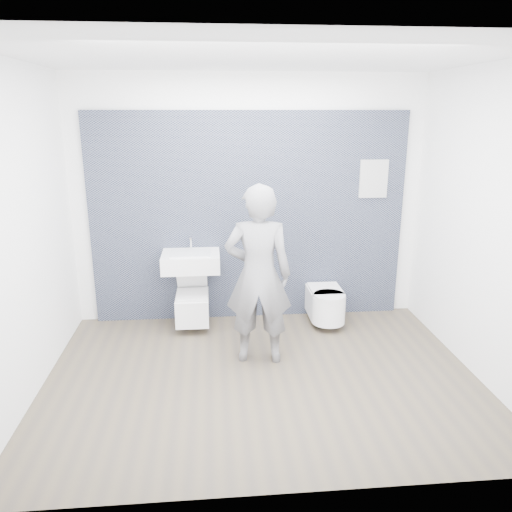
{
  "coord_description": "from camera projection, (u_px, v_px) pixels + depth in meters",
  "views": [
    {
      "loc": [
        -0.43,
        -4.15,
        2.39
      ],
      "look_at": [
        0.0,
        0.6,
        1.0
      ],
      "focal_mm": 35.0,
      "sensor_mm": 36.0,
      "label": 1
    }
  ],
  "objects": [
    {
      "name": "ground",
      "position": [
        262.0,
        376.0,
        4.67
      ],
      "size": [
        4.0,
        4.0,
        0.0
      ],
      "primitive_type": "plane",
      "color": "brown",
      "rests_on": "ground"
    },
    {
      "name": "toilet_rounded",
      "position": [
        326.0,
        304.0,
        5.75
      ],
      "size": [
        0.38,
        0.64,
        0.34
      ],
      "color": "white",
      "rests_on": "ground"
    },
    {
      "name": "room_shell",
      "position": [
        262.0,
        192.0,
        4.19
      ],
      "size": [
        4.0,
        4.0,
        4.0
      ],
      "color": "white",
      "rests_on": "ground"
    },
    {
      "name": "toilet_square",
      "position": [
        193.0,
        305.0,
        5.67
      ],
      "size": [
        0.36,
        0.53,
        0.63
      ],
      "color": "white",
      "rests_on": "ground"
    },
    {
      "name": "washbasin",
      "position": [
        191.0,
        261.0,
        5.54
      ],
      "size": [
        0.64,
        0.48,
        0.48
      ],
      "color": "white",
      "rests_on": "ground"
    },
    {
      "name": "info_placard",
      "position": [
        365.0,
        312.0,
        6.16
      ],
      "size": [
        0.32,
        0.03,
        0.43
      ],
      "primitive_type": "cube",
      "color": "white",
      "rests_on": "ground"
    },
    {
      "name": "visitor",
      "position": [
        258.0,
        275.0,
        4.76
      ],
      "size": [
        0.69,
        0.49,
        1.76
      ],
      "primitive_type": "imported",
      "rotation": [
        0.0,
        0.0,
        3.03
      ],
      "color": "slate",
      "rests_on": "ground"
    },
    {
      "name": "tile_wall",
      "position": [
        250.0,
        315.0,
        6.08
      ],
      "size": [
        3.6,
        0.06,
        2.4
      ],
      "primitive_type": "cube",
      "color": "black",
      "rests_on": "ground"
    }
  ]
}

